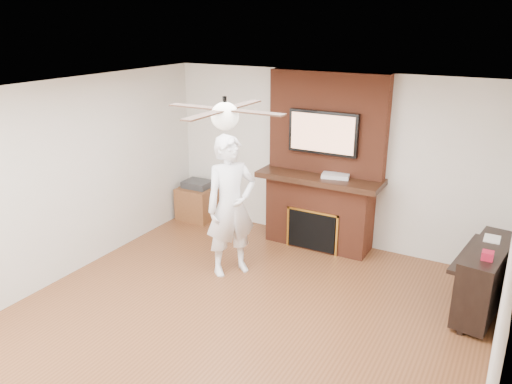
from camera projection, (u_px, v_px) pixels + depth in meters
The scene contains 11 objects.
room_shell at pixel (227, 223), 4.95m from camera, with size 5.36×5.86×2.86m.
fireplace at pixel (322, 179), 7.13m from camera, with size 1.78×0.64×2.50m.
tv at pixel (323, 133), 6.87m from camera, with size 1.00×0.08×0.60m.
ceiling_fan at pixel (225, 115), 4.59m from camera, with size 1.21×1.21×0.31m.
person at pixel (231, 206), 6.32m from camera, with size 0.67×0.45×1.84m, color white.
side_table at pixel (198, 201), 8.29m from camera, with size 0.57×0.57×0.65m.
piano at pixel (484, 278), 5.57m from camera, with size 0.61×1.27×0.90m.
cable_box at pixel (336, 176), 6.91m from camera, with size 0.37×0.21×0.05m, color silver.
candle_orange at pixel (302, 242), 7.34m from camera, with size 0.07×0.07×0.13m, color #BA6015.
candle_green at pixel (313, 246), 7.24m from camera, with size 0.07×0.07×0.08m, color #34823B.
candle_blue at pixel (321, 247), 7.22m from camera, with size 0.06×0.06×0.09m, color #2D6888.
Camera 1 is at (2.46, -3.86, 3.17)m, focal length 35.00 mm.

